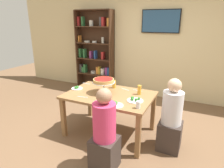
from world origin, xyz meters
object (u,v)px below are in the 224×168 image
television (161,21)px  cutlery_fork_far (83,97)px  dining_table (109,99)px  beer_glass_amber_tall (114,84)px  cutlery_fork_near (138,90)px  cutlery_spare_fork (125,89)px  deep_dish_pizza_stand (104,81)px  bookshelf (95,51)px  salad_plate_far_diner (135,100)px  water_glass_clear_near (138,105)px  cutlery_knife_near (99,102)px  salad_plate_spare (116,104)px  salad_plate_near_diner (77,88)px  cutlery_knife_far (86,84)px  diner_near_right (105,136)px  beer_glass_amber_spare (139,90)px  beer_glass_amber_short (103,81)px  diner_head_east (171,120)px

television → cutlery_fork_far: size_ratio=5.04×
dining_table → beer_glass_amber_tall: size_ratio=10.38×
cutlery_fork_near → cutlery_spare_fork: size_ratio=1.00×
deep_dish_pizza_stand → cutlery_spare_fork: 0.46m
bookshelf → salad_plate_far_diner: (1.93, -2.12, -0.35)m
beer_glass_amber_tall → water_glass_clear_near: (0.68, -0.66, -0.02)m
bookshelf → cutlery_knife_near: (1.46, -2.40, -0.37)m
salad_plate_far_diner → dining_table: bearing=168.0°
bookshelf → cutlery_spare_fork: (1.60, -1.68, -0.37)m
television → cutlery_spare_fork: size_ratio=5.04×
bookshelf → television: 1.94m
dining_table → water_glass_clear_near: size_ratio=13.72×
cutlery_spare_fork → cutlery_fork_near: bearing=-150.4°
dining_table → bookshelf: bookshelf is taller
salad_plate_far_diner → cutlery_fork_far: 0.85m
salad_plate_spare → salad_plate_near_diner: bearing=158.5°
salad_plate_spare → beer_glass_amber_tall: beer_glass_amber_tall is taller
salad_plate_far_diner → cutlery_knife_near: salad_plate_far_diner is taller
salad_plate_near_diner → salad_plate_spare: bearing=-21.5°
salad_plate_near_diner → cutlery_knife_far: bearing=92.1°
salad_plate_far_diner → cutlery_fork_far: bearing=-165.8°
salad_plate_far_diner → television: bearing=94.3°
beer_glass_amber_tall → cutlery_knife_near: beer_glass_amber_tall is taller
diner_near_right → water_glass_clear_near: bearing=-30.5°
dining_table → television: bearing=81.4°
salad_plate_far_diner → cutlery_knife_near: 0.55m
beer_glass_amber_spare → cutlery_knife_far: beer_glass_amber_spare is taller
dining_table → television: 2.48m
beer_glass_amber_short → cutlery_knife_far: 0.36m
diner_near_right → water_glass_clear_near: diner_near_right is taller
water_glass_clear_near → cutlery_fork_far: bearing=179.0°
salad_plate_far_diner → cutlery_knife_far: 1.23m
beer_glass_amber_tall → water_glass_clear_near: 0.95m
diner_near_right → cutlery_fork_far: 0.87m
bookshelf → diner_near_right: bookshelf is taller
television → cutlery_knife_near: 2.77m
diner_head_east → cutlery_knife_near: (-1.03, -0.37, 0.25)m
diner_head_east → salad_plate_near_diner: 1.72m
television → beer_glass_amber_short: bearing=-110.3°
dining_table → water_glass_clear_near: 0.71m
deep_dish_pizza_stand → salad_plate_spare: deep_dish_pizza_stand is taller
cutlery_knife_far → cutlery_fork_far: bearing=124.9°
television → cutlery_knife_far: television is taller
water_glass_clear_near → dining_table: bearing=151.9°
diner_head_east → salad_plate_spare: diner_head_east is taller
diner_head_east → water_glass_clear_near: (-0.43, -0.31, 0.30)m
cutlery_knife_near → cutlery_fork_far: (-0.35, 0.07, 0.00)m
dining_table → television: television is taller
diner_head_east → salad_plate_far_diner: 0.62m
cutlery_fork_far → cutlery_spare_fork: same height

